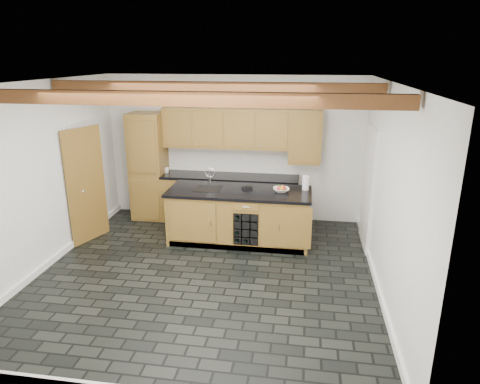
# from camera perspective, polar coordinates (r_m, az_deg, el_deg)

# --- Properties ---
(ground) EXTENTS (5.00, 5.00, 0.00)m
(ground) POSITION_cam_1_polar(r_m,az_deg,el_deg) (6.57, -4.53, -10.80)
(ground) COLOR black
(ground) RESTS_ON ground
(room_shell) EXTENTS (5.01, 5.00, 5.00)m
(room_shell) POSITION_cam_1_polar(r_m,az_deg,el_deg) (6.51, -4.52, 3.39)
(room_shell) COLOR white
(room_shell) RESTS_ON ground
(back_cabinetry) EXTENTS (3.65, 0.62, 2.20)m
(back_cabinetry) POSITION_cam_1_polar(r_m,az_deg,el_deg) (8.32, -3.69, 2.69)
(back_cabinetry) COLOR olive
(back_cabinetry) RESTS_ON ground
(island) EXTENTS (2.48, 0.96, 0.93)m
(island) POSITION_cam_1_polar(r_m,az_deg,el_deg) (7.47, -0.07, -3.21)
(island) COLOR olive
(island) RESTS_ON ground
(faucet) EXTENTS (0.45, 0.40, 0.34)m
(faucet) POSITION_cam_1_polar(r_m,az_deg,el_deg) (7.45, -4.24, 0.76)
(faucet) COLOR black
(faucet) RESTS_ON island
(kitchen_scale) EXTENTS (0.19, 0.15, 0.05)m
(kitchen_scale) POSITION_cam_1_polar(r_m,az_deg,el_deg) (7.40, 0.98, 0.59)
(kitchen_scale) COLOR black
(kitchen_scale) RESTS_ON island
(fruit_bowl) EXTENTS (0.31, 0.31, 0.07)m
(fruit_bowl) POSITION_cam_1_polar(r_m,az_deg,el_deg) (7.27, 5.51, 0.28)
(fruit_bowl) COLOR silver
(fruit_bowl) RESTS_ON island
(fruit_cluster) EXTENTS (0.16, 0.17, 0.07)m
(fruit_cluster) POSITION_cam_1_polar(r_m,az_deg,el_deg) (7.26, 5.51, 0.55)
(fruit_cluster) COLOR red
(fruit_cluster) RESTS_ON fruit_bowl
(paper_towel) EXTENTS (0.11, 0.11, 0.24)m
(paper_towel) POSITION_cam_1_polar(r_m,az_deg,el_deg) (7.41, 8.74, 1.20)
(paper_towel) COLOR white
(paper_towel) RESTS_ON island
(mug) EXTENTS (0.11, 0.11, 0.10)m
(mug) POSITION_cam_1_polar(r_m,az_deg,el_deg) (8.56, -9.77, 2.88)
(mug) COLOR white
(mug) RESTS_ON back_cabinetry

